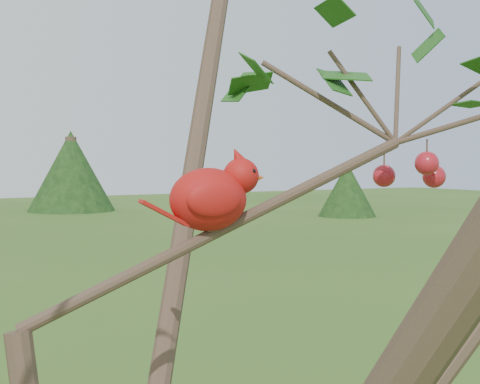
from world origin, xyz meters
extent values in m
sphere|color=#B31824|center=(0.64, 0.05, 2.14)|extent=(0.04, 0.04, 0.04)
sphere|color=#B31824|center=(0.60, 0.03, 2.17)|extent=(0.04, 0.04, 0.04)
sphere|color=#B31824|center=(0.58, 0.11, 2.14)|extent=(0.04, 0.04, 0.04)
ellipsoid|color=red|center=(0.22, 0.08, 2.11)|extent=(0.13, 0.10, 0.09)
sphere|color=red|center=(0.27, 0.07, 2.15)|extent=(0.06, 0.06, 0.05)
cone|color=red|center=(0.26, 0.07, 2.17)|extent=(0.04, 0.03, 0.04)
cone|color=#D85914|center=(0.29, 0.07, 2.15)|extent=(0.03, 0.02, 0.02)
ellipsoid|color=black|center=(0.28, 0.07, 2.14)|extent=(0.02, 0.03, 0.03)
cube|color=red|center=(0.15, 0.09, 2.10)|extent=(0.07, 0.03, 0.04)
ellipsoid|color=red|center=(0.22, 0.11, 2.12)|extent=(0.08, 0.03, 0.05)
ellipsoid|color=red|center=(0.21, 0.04, 2.12)|extent=(0.08, 0.03, 0.05)
cylinder|color=#442F24|center=(7.87, 28.02, 1.61)|extent=(0.48, 0.48, 3.22)
cone|color=black|center=(7.87, 28.02, 1.75)|extent=(3.76, 3.76, 3.49)
cylinder|color=#442F24|center=(16.47, 19.79, 0.98)|extent=(0.29, 0.29, 1.96)
cone|color=black|center=(16.47, 19.79, 1.06)|extent=(2.28, 2.28, 2.12)
camera|label=1|loc=(-0.23, -0.78, 2.17)|focal=50.00mm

